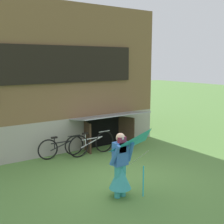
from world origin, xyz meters
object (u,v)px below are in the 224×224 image
at_px(bicycle_black, 61,147).
at_px(person, 120,171).
at_px(kite, 151,148).
at_px(bicycle_silver, 92,144).

bearing_deg(bicycle_black, person, -88.56).
bearing_deg(person, bicycle_black, 85.43).
height_order(kite, bicycle_black, kite).
bearing_deg(kite, bicycle_black, 94.29).
distance_m(bicycle_silver, bicycle_black, 1.03).
relative_size(kite, bicycle_silver, 0.89).
bearing_deg(person, kite, -56.70).
distance_m(person, bicycle_black, 3.44).
relative_size(person, bicycle_silver, 0.87).
height_order(person, bicycle_black, person).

